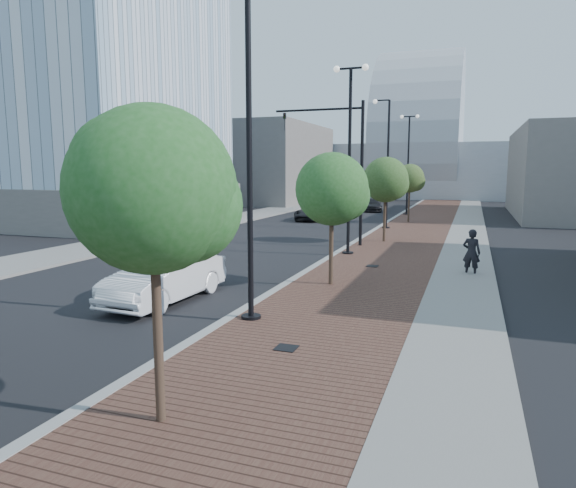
% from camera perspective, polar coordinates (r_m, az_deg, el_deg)
% --- Properties ---
extents(sidewalk, '(7.00, 140.00, 0.12)m').
position_cam_1_polar(sidewalk, '(43.21, 15.94, 2.36)').
color(sidewalk, '#4C2D23').
rests_on(sidewalk, ground).
extents(concrete_strip, '(2.40, 140.00, 0.13)m').
position_cam_1_polar(concrete_strip, '(43.11, 19.52, 2.20)').
color(concrete_strip, slate).
rests_on(concrete_strip, ground).
extents(curb, '(0.30, 140.00, 0.14)m').
position_cam_1_polar(curb, '(43.58, 11.35, 2.58)').
color(curb, gray).
rests_on(curb, ground).
extents(west_sidewalk, '(4.00, 140.00, 0.12)m').
position_cam_1_polar(west_sidewalk, '(47.27, -4.45, 3.15)').
color(west_sidewalk, slate).
rests_on(west_sidewalk, ground).
extents(white_sedan, '(1.96, 5.10, 1.66)m').
position_cam_1_polar(white_sedan, '(17.27, -13.53, -3.56)').
color(white_sedan, white).
rests_on(white_sedan, ground).
extents(dark_car_mid, '(2.51, 5.09, 1.39)m').
position_cam_1_polar(dark_car_mid, '(43.70, 2.81, 3.57)').
color(dark_car_mid, black).
rests_on(dark_car_mid, ground).
extents(dark_car_far, '(2.87, 4.82, 1.31)m').
position_cam_1_polar(dark_car_far, '(53.77, 9.37, 4.32)').
color(dark_car_far, black).
rests_on(dark_car_far, ground).
extents(pedestrian, '(0.78, 0.59, 1.93)m').
position_cam_1_polar(pedestrian, '(22.06, 19.81, -0.91)').
color(pedestrian, black).
rests_on(pedestrian, ground).
extents(streetlight_1, '(1.44, 0.56, 9.21)m').
position_cam_1_polar(streetlight_1, '(14.19, -4.75, 8.39)').
color(streetlight_1, black).
rests_on(streetlight_1, ground).
extents(streetlight_2, '(1.72, 0.56, 9.28)m').
position_cam_1_polar(streetlight_2, '(25.57, 6.87, 9.40)').
color(streetlight_2, black).
rests_on(streetlight_2, ground).
extents(streetlight_3, '(1.44, 0.56, 9.21)m').
position_cam_1_polar(streetlight_3, '(37.37, 10.89, 8.23)').
color(streetlight_3, black).
rests_on(streetlight_3, ground).
extents(streetlight_4, '(1.72, 0.56, 9.28)m').
position_cam_1_polar(streetlight_4, '(49.25, 13.26, 8.71)').
color(streetlight_4, black).
rests_on(streetlight_4, ground).
extents(traffic_mast, '(5.09, 0.20, 8.00)m').
position_cam_1_polar(traffic_mast, '(28.70, 6.48, 9.61)').
color(traffic_mast, black).
rests_on(traffic_mast, ground).
extents(tree_0, '(2.70, 2.70, 5.35)m').
position_cam_1_polar(tree_0, '(8.40, -14.56, 5.78)').
color(tree_0, '#382619').
rests_on(tree_0, ground).
extents(tree_1, '(2.65, 2.65, 4.94)m').
position_cam_1_polar(tree_1, '(18.56, 5.08, 6.10)').
color(tree_1, '#382619').
rests_on(tree_1, ground).
extents(tree_2, '(2.63, 2.63, 5.04)m').
position_cam_1_polar(tree_2, '(30.31, 10.94, 7.05)').
color(tree_2, '#382619').
rests_on(tree_2, ground).
extents(tree_3, '(2.34, 2.29, 4.76)m').
position_cam_1_polar(tree_3, '(42.20, 13.51, 7.13)').
color(tree_3, '#382619').
rests_on(tree_3, ground).
extents(tower_podium, '(19.00, 19.00, 3.00)m').
position_cam_1_polar(tower_podium, '(46.36, -21.21, 4.29)').
color(tower_podium, '#65605B').
rests_on(tower_podium, ground).
extents(convention_center, '(50.00, 30.00, 50.00)m').
position_cam_1_polar(convention_center, '(88.32, 14.59, 9.18)').
color(convention_center, '#9CA1A5').
rests_on(convention_center, ground).
extents(commercial_block_nw, '(14.00, 20.00, 10.00)m').
position_cam_1_polar(commercial_block_nw, '(68.21, -2.94, 8.91)').
color(commercial_block_nw, '#68625D').
rests_on(commercial_block_nw, ground).
extents(utility_cover_1, '(0.50, 0.50, 0.02)m').
position_cam_1_polar(utility_cover_1, '(12.34, -0.20, -11.52)').
color(utility_cover_1, black).
rests_on(utility_cover_1, sidewalk).
extents(utility_cover_2, '(0.50, 0.50, 0.02)m').
position_cam_1_polar(utility_cover_2, '(22.65, 9.39, -2.44)').
color(utility_cover_2, black).
rests_on(utility_cover_2, sidewalk).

